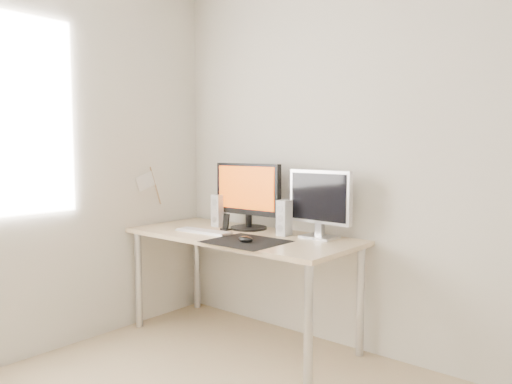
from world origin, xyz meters
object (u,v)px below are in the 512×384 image
Objects in this scene: main_monitor at (248,194)px; second_monitor at (320,201)px; desk at (241,246)px; keyboard at (203,231)px; mouse at (246,239)px; speaker_right at (284,218)px; speaker_left at (219,211)px; phone_dock at (226,225)px.

second_monitor is (0.58, 0.03, -0.01)m from main_monitor.
desk is 0.28m from keyboard.
main_monitor is 0.58m from second_monitor.
mouse is at bearing -121.62° from second_monitor.
speaker_right is (-0.23, -0.07, -0.12)m from second_monitor.
second_monitor is at bearing 58.38° from mouse.
speaker_left reaches higher than keyboard.
speaker_left is 2.00× the size of phone_dock.
keyboard is (-0.24, -0.12, 0.09)m from desk.
speaker_left is (-0.83, -0.07, -0.12)m from second_monitor.
main_monitor is (-0.09, 0.18, 0.33)m from desk.
speaker_right is (0.03, 0.35, 0.09)m from mouse.
mouse is at bearing -31.51° from speaker_left.
main_monitor reaches higher than speaker_right.
desk is (-0.22, 0.21, -0.10)m from mouse.
phone_dock is at bearing -168.14° from speaker_right.
phone_dock is (0.06, 0.17, 0.03)m from keyboard.
phone_dock is at bearing -125.61° from main_monitor.
second_monitor reaches higher than speaker_left.
speaker_left is at bearing 158.08° from desk.
desk is 3.55× the size of second_monitor.
main_monitor is 2.35× the size of speaker_right.
second_monitor reaches higher than keyboard.
desk is 0.62m from second_monitor.
main_monitor is 0.37m from speaker_right.
speaker_right is at bearing 27.75° from keyboard.
speaker_left is at bearing 151.05° from phone_dock.
speaker_left is at bearing -179.55° from speaker_right.
main_monitor is at bearing -176.66° from second_monitor.
second_monitor is at bearing 5.14° from speaker_left.
speaker_right is at bearing 29.43° from desk.
phone_dock is (-0.41, 0.26, 0.01)m from mouse.
keyboard is at bearing -152.25° from speaker_right.
main_monitor is 2.35× the size of speaker_left.
desk is 0.35m from speaker_right.
second_monitor is at bearing 16.78° from speaker_right.
keyboard is (-0.72, -0.33, -0.23)m from second_monitor.
main_monitor is 0.29m from speaker_left.
main_monitor reaches higher than desk.
desk is at bearing -150.57° from speaker_right.
speaker_left is 0.20m from phone_dock.
main_monitor is at bearing 54.39° from phone_dock.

